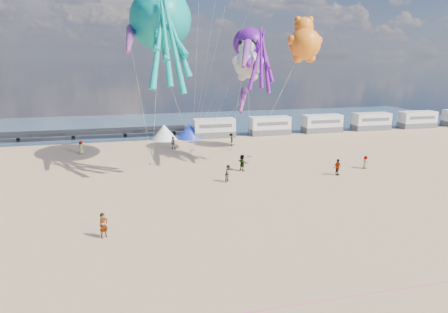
# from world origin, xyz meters

# --- Properties ---
(ground) EXTENTS (120.00, 120.00, 0.00)m
(ground) POSITION_xyz_m (0.00, 0.00, 0.00)
(ground) COLOR tan
(ground) RESTS_ON ground
(water) EXTENTS (120.00, 120.00, 0.00)m
(water) POSITION_xyz_m (0.00, 55.00, 0.02)
(water) COLOR #324A60
(water) RESTS_ON ground
(motorhome_0) EXTENTS (6.60, 2.50, 3.00)m
(motorhome_0) POSITION_xyz_m (6.00, 40.00, 1.50)
(motorhome_0) COLOR silver
(motorhome_0) RESTS_ON ground
(motorhome_1) EXTENTS (6.60, 2.50, 3.00)m
(motorhome_1) POSITION_xyz_m (15.50, 40.00, 1.50)
(motorhome_1) COLOR silver
(motorhome_1) RESTS_ON ground
(motorhome_2) EXTENTS (6.60, 2.50, 3.00)m
(motorhome_2) POSITION_xyz_m (25.00, 40.00, 1.50)
(motorhome_2) COLOR silver
(motorhome_2) RESTS_ON ground
(motorhome_3) EXTENTS (6.60, 2.50, 3.00)m
(motorhome_3) POSITION_xyz_m (34.50, 40.00, 1.50)
(motorhome_3) COLOR silver
(motorhome_3) RESTS_ON ground
(motorhome_4) EXTENTS (6.60, 2.50, 3.00)m
(motorhome_4) POSITION_xyz_m (44.00, 40.00, 1.50)
(motorhome_4) COLOR silver
(motorhome_4) RESTS_ON ground
(tent_white) EXTENTS (4.00, 4.00, 2.40)m
(tent_white) POSITION_xyz_m (-2.00, 40.00, 1.20)
(tent_white) COLOR white
(tent_white) RESTS_ON ground
(tent_blue) EXTENTS (4.00, 4.00, 2.40)m
(tent_blue) POSITION_xyz_m (2.00, 40.00, 1.20)
(tent_blue) COLOR #1933CC
(tent_blue) RESTS_ON ground
(rope_line) EXTENTS (34.00, 0.03, 0.03)m
(rope_line) POSITION_xyz_m (0.00, -5.00, 0.02)
(rope_line) COLOR #F2338C
(rope_line) RESTS_ON ground
(standing_person) EXTENTS (0.81, 0.75, 1.86)m
(standing_person) POSITION_xyz_m (-9.51, 5.77, 0.93)
(standing_person) COLOR tan
(standing_person) RESTS_ON ground
(beachgoer_0) EXTENTS (0.60, 0.43, 1.52)m
(beachgoer_0) POSITION_xyz_m (19.06, 17.57, 0.76)
(beachgoer_0) COLOR #7F6659
(beachgoer_0) RESTS_ON ground
(beachgoer_1) EXTENTS (0.97, 0.75, 1.77)m
(beachgoer_1) POSITION_xyz_m (-1.42, 33.09, 0.88)
(beachgoer_1) COLOR #7F6659
(beachgoer_1) RESTS_ON ground
(beachgoer_2) EXTENTS (0.94, 1.07, 1.86)m
(beachgoer_2) POSITION_xyz_m (6.99, 32.88, 0.93)
(beachgoer_2) COLOR #7F6659
(beachgoer_2) RESTS_ON ground
(beachgoer_3) EXTENTS (1.33, 1.03, 1.82)m
(beachgoer_3) POSITION_xyz_m (14.58, 15.94, 0.91)
(beachgoer_3) COLOR #7F6659
(beachgoer_3) RESTS_ON ground
(beachgoer_4) EXTENTS (0.85, 1.19, 1.87)m
(beachgoer_4) POSITION_xyz_m (4.95, 20.12, 0.94)
(beachgoer_4) COLOR #7F6659
(beachgoer_4) RESTS_ON ground
(beachgoer_6) EXTENTS (0.78, 0.71, 1.78)m
(beachgoer_6) POSITION_xyz_m (-13.67, 32.95, 0.89)
(beachgoer_6) COLOR #7F6659
(beachgoer_6) RESTS_ON ground
(beachgoer_7) EXTENTS (1.01, 1.03, 1.80)m
(beachgoer_7) POSITION_xyz_m (2.39, 16.40, 0.90)
(beachgoer_7) COLOR #7F6659
(beachgoer_7) RESTS_ON ground
(sandbag_a) EXTENTS (0.50, 0.35, 0.22)m
(sandbag_a) POSITION_xyz_m (-4.83, 25.45, 0.11)
(sandbag_a) COLOR gray
(sandbag_a) RESTS_ON ground
(sandbag_b) EXTENTS (0.50, 0.35, 0.22)m
(sandbag_b) POSITION_xyz_m (1.00, 26.62, 0.11)
(sandbag_b) COLOR gray
(sandbag_b) RESTS_ON ground
(sandbag_c) EXTENTS (0.50, 0.35, 0.22)m
(sandbag_c) POSITION_xyz_m (7.68, 25.88, 0.11)
(sandbag_c) COLOR gray
(sandbag_c) RESTS_ON ground
(sandbag_d) EXTENTS (0.50, 0.35, 0.22)m
(sandbag_d) POSITION_xyz_m (6.20, 30.34, 0.11)
(sandbag_d) COLOR gray
(sandbag_d) RESTS_ON ground
(sandbag_e) EXTENTS (0.50, 0.35, 0.22)m
(sandbag_e) POSITION_xyz_m (0.98, 31.02, 0.11)
(sandbag_e) COLOR gray
(sandbag_e) RESTS_ON ground
(kite_octopus_teal) EXTENTS (8.08, 12.82, 13.59)m
(kite_octopus_teal) POSITION_xyz_m (-3.19, 26.06, 16.71)
(kite_octopus_teal) COLOR #0B9F95
(kite_octopus_purple) EXTENTS (5.13, 9.33, 10.10)m
(kite_octopus_purple) POSITION_xyz_m (7.90, 27.88, 14.28)
(kite_octopus_purple) COLOR #620F8C
(kite_panda) EXTENTS (5.21, 5.09, 5.69)m
(kite_panda) POSITION_xyz_m (6.86, 24.71, 11.77)
(kite_panda) COLOR silver
(kite_teddy_orange) EXTENTS (5.95, 5.74, 6.97)m
(kite_teddy_orange) POSITION_xyz_m (15.38, 27.58, 14.23)
(kite_teddy_orange) COLOR orange
(windsock_left) EXTENTS (1.70, 7.73, 7.67)m
(windsock_left) POSITION_xyz_m (-6.73, 22.41, 14.33)
(windsock_left) COLOR red
(windsock_mid) EXTENTS (3.15, 5.96, 6.02)m
(windsock_mid) POSITION_xyz_m (5.48, 21.07, 12.87)
(windsock_mid) COLOR red
(windsock_right) EXTENTS (2.56, 4.53, 4.53)m
(windsock_right) POSITION_xyz_m (5.83, 23.26, 7.61)
(windsock_right) COLOR red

